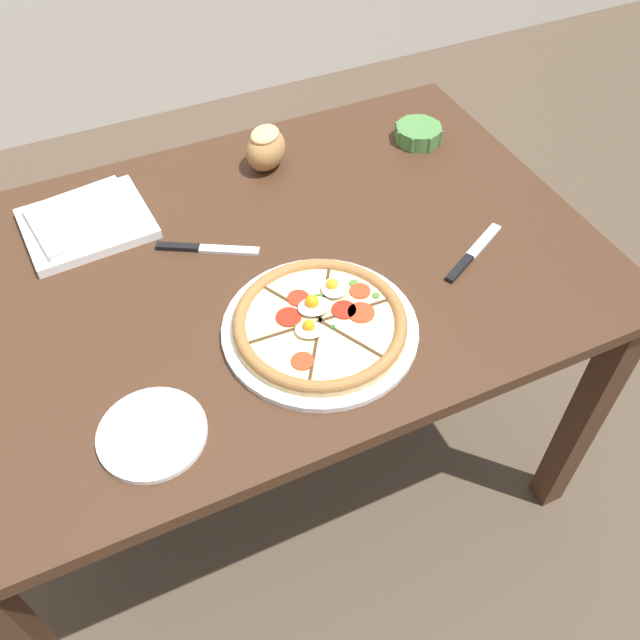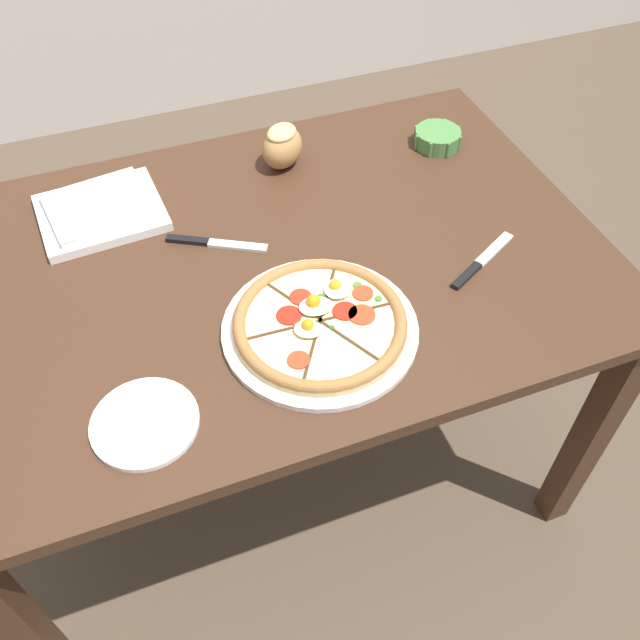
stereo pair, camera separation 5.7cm
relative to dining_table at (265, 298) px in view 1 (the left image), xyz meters
The scene contains 9 objects.
ground_plane 0.65m from the dining_table, ahead, with size 12.00×12.00×0.00m, color brown.
dining_table is the anchor object (origin of this frame).
pizza 0.24m from the dining_table, 82.39° to the right, with size 0.35×0.35×0.05m.
ramekin_bowl 0.55m from the dining_table, 25.74° to the left, with size 0.11×0.11×0.04m.
napkin_folded 0.39m from the dining_table, 139.52° to the left, with size 0.26×0.22×0.04m.
bread_piece_near 0.34m from the dining_table, 66.56° to the left, with size 0.13×0.13×0.10m.
knife_main 0.42m from the dining_table, 21.86° to the right, with size 0.18×0.11×0.01m.
knife_spare 0.16m from the dining_table, 138.76° to the left, with size 0.19×0.11×0.01m.
side_saucer 0.43m from the dining_table, 135.50° to the right, with size 0.17×0.17×0.01m.
Camera 1 is at (-0.30, -0.91, 1.65)m, focal length 38.00 mm.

